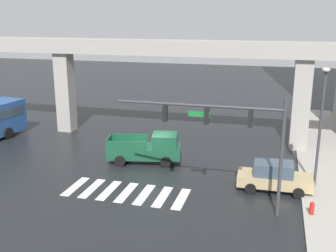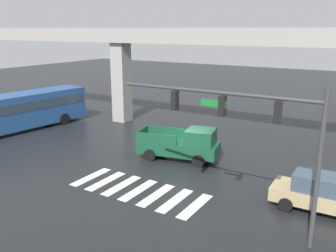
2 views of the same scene
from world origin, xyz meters
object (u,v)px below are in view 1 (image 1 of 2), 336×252
at_px(sedan_tan, 274,176).
at_px(street_lamp_mid_block, 310,86).
at_px(fire_hydrant, 312,209).
at_px(street_lamp_near_corner, 321,115).
at_px(traffic_signal_mast, 229,127).
at_px(pickup_truck, 149,149).

bearing_deg(sedan_tan, street_lamp_mid_block, 77.90).
distance_m(sedan_tan, fire_hydrant, 3.54).
height_order(street_lamp_near_corner, street_lamp_mid_block, same).
bearing_deg(street_lamp_mid_block, street_lamp_near_corner, -90.00).
xyz_separation_m(sedan_tan, traffic_signal_mast, (-2.41, -3.29, 3.71)).
bearing_deg(pickup_truck, fire_hydrant, -27.40).
height_order(traffic_signal_mast, fire_hydrant, traffic_signal_mast).
bearing_deg(fire_hydrant, street_lamp_mid_block, 88.35).
relative_size(sedan_tan, traffic_signal_mast, 0.50).
bearing_deg(fire_hydrant, pickup_truck, 152.60).
bearing_deg(fire_hydrant, traffic_signal_mast, -175.20).
bearing_deg(traffic_signal_mast, fire_hydrant, 4.80).
relative_size(traffic_signal_mast, street_lamp_near_corner, 1.20).
relative_size(traffic_signal_mast, fire_hydrant, 10.22).
height_order(traffic_signal_mast, street_lamp_near_corner, street_lamp_near_corner).
bearing_deg(sedan_tan, street_lamp_near_corner, 19.89).
distance_m(traffic_signal_mast, fire_hydrant, 6.02).
relative_size(pickup_truck, fire_hydrant, 6.33).
bearing_deg(sedan_tan, pickup_truck, 163.48).
bearing_deg(pickup_truck, street_lamp_near_corner, -8.82).
xyz_separation_m(traffic_signal_mast, street_lamp_near_corner, (4.76, 4.14, -0.01)).
height_order(sedan_tan, street_lamp_mid_block, street_lamp_mid_block).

